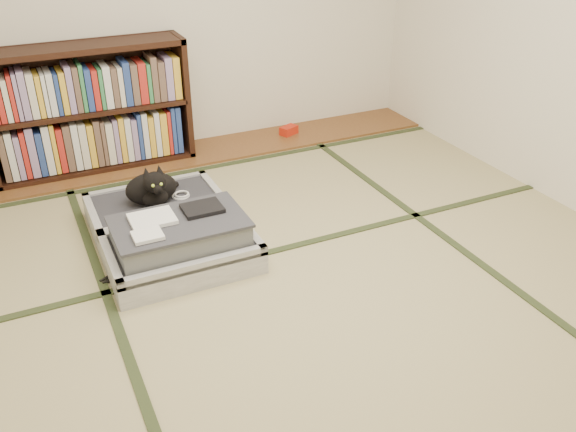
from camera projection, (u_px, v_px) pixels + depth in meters
name	position (u px, v px, depth m)	size (l,w,h in m)	color
floor	(307.00, 286.00, 3.30)	(4.50, 4.50, 0.00)	tan
wood_strip	(195.00, 153.00, 4.88)	(4.00, 0.50, 0.02)	brown
red_item	(289.00, 130.00, 5.20)	(0.15, 0.09, 0.07)	red
room_shell	(312.00, 6.00, 2.59)	(4.50, 4.50, 4.50)	white
tatami_borders	(270.00, 243.00, 3.69)	(4.00, 4.50, 0.01)	#2D381E
bookcase	(90.00, 111.00, 4.44)	(1.45, 0.33, 0.93)	black
suitcase	(171.00, 231.00, 3.60)	(0.82, 1.10, 0.32)	silver
cat	(152.00, 189.00, 3.74)	(0.37, 0.37, 0.30)	black
cable_coil	(181.00, 195.00, 3.88)	(0.11, 0.11, 0.03)	white
hanger	(137.00, 271.00, 3.42)	(0.41, 0.19, 0.01)	black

